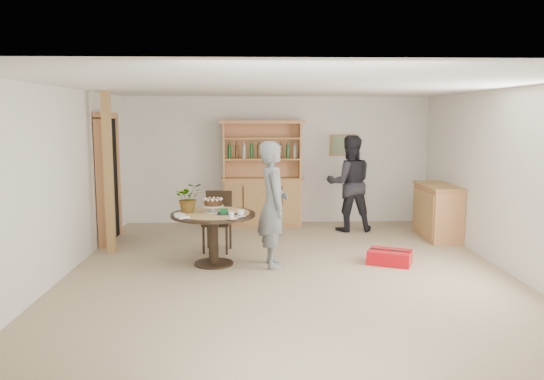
{
  "coord_description": "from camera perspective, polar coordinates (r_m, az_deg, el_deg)",
  "views": [
    {
      "loc": [
        -0.46,
        -6.99,
        2.13
      ],
      "look_at": [
        -0.2,
        0.67,
        1.05
      ],
      "focal_mm": 35.0,
      "sensor_mm": 36.0,
      "label": 1
    }
  ],
  "objects": [
    {
      "name": "ground",
      "position": [
        7.32,
        1.75,
        -8.89
      ],
      "size": [
        7.0,
        7.0,
        0.0
      ],
      "primitive_type": "plane",
      "color": "tan",
      "rests_on": "ground"
    },
    {
      "name": "room_shell",
      "position": [
        7.02,
        1.83,
        4.84
      ],
      "size": [
        6.04,
        7.04,
        2.52
      ],
      "color": "white",
      "rests_on": "ground"
    },
    {
      "name": "doorway",
      "position": [
        9.38,
        -17.24,
        1.39
      ],
      "size": [
        0.13,
        1.1,
        2.18
      ],
      "color": "black",
      "rests_on": "ground"
    },
    {
      "name": "pine_post",
      "position": [
        8.54,
        -17.17,
        1.75
      ],
      "size": [
        0.12,
        0.12,
        2.5
      ],
      "primitive_type": "cube",
      "color": "tan",
      "rests_on": "ground"
    },
    {
      "name": "hutch",
      "position": [
        10.33,
        -1.04,
        -0.0
      ],
      "size": [
        1.62,
        0.54,
        2.04
      ],
      "color": "tan",
      "rests_on": "ground"
    },
    {
      "name": "sideboard",
      "position": [
        9.68,
        17.39,
        -2.21
      ],
      "size": [
        0.54,
        1.26,
        0.94
      ],
      "color": "tan",
      "rests_on": "ground"
    },
    {
      "name": "dining_table",
      "position": [
        7.61,
        -6.33,
        -3.59
      ],
      "size": [
        1.2,
        1.2,
        0.76
      ],
      "color": "black",
      "rests_on": "ground"
    },
    {
      "name": "dining_chair",
      "position": [
        8.44,
        -5.84,
        -2.92
      ],
      "size": [
        0.47,
        0.47,
        0.95
      ],
      "rotation": [
        0.0,
        0.0,
        -0.12
      ],
      "color": "black",
      "rests_on": "ground"
    },
    {
      "name": "birthday_cake",
      "position": [
        7.61,
        -6.34,
        -1.46
      ],
      "size": [
        0.3,
        0.3,
        0.2
      ],
      "color": "white",
      "rests_on": "dining_table"
    },
    {
      "name": "flower_vase",
      "position": [
        7.63,
        -8.97,
        -0.81
      ],
      "size": [
        0.47,
        0.44,
        0.42
      ],
      "primitive_type": "imported",
      "rotation": [
        0.0,
        0.0,
        0.35
      ],
      "color": "#3F7233",
      "rests_on": "dining_table"
    },
    {
      "name": "gift_tray",
      "position": [
        7.44,
        -4.78,
        -2.41
      ],
      "size": [
        0.3,
        0.2,
        0.08
      ],
      "color": "black",
      "rests_on": "dining_table"
    },
    {
      "name": "coffee_cup_a",
      "position": [
        7.28,
        -3.38,
        -2.52
      ],
      "size": [
        0.15,
        0.15,
        0.09
      ],
      "color": "silver",
      "rests_on": "dining_table"
    },
    {
      "name": "coffee_cup_b",
      "position": [
        7.12,
        -4.38,
        -2.81
      ],
      "size": [
        0.15,
        0.15,
        0.08
      ],
      "color": "silver",
      "rests_on": "dining_table"
    },
    {
      "name": "napkins",
      "position": [
        7.32,
        -9.75,
        -2.76
      ],
      "size": [
        0.24,
        0.33,
        0.03
      ],
      "color": "white",
      "rests_on": "dining_table"
    },
    {
      "name": "teen_boy",
      "position": [
        7.45,
        0.11,
        -1.56
      ],
      "size": [
        0.5,
        0.69,
        1.78
      ],
      "primitive_type": "imported",
      "rotation": [
        0.0,
        0.0,
        1.68
      ],
      "color": "slate",
      "rests_on": "ground"
    },
    {
      "name": "adult_person",
      "position": [
        9.88,
        8.33,
        0.71
      ],
      "size": [
        0.88,
        0.7,
        1.77
      ],
      "primitive_type": "imported",
      "rotation": [
        0.0,
        0.0,
        3.18
      ],
      "color": "black",
      "rests_on": "ground"
    },
    {
      "name": "red_suitcase",
      "position": [
        7.9,
        12.56,
        -7.06
      ],
      "size": [
        0.71,
        0.61,
        0.21
      ],
      "rotation": [
        0.0,
        0.0,
        -0.42
      ],
      "color": "red",
      "rests_on": "ground"
    }
  ]
}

